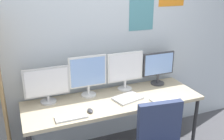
{
  "coord_description": "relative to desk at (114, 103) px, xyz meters",
  "views": [
    {
      "loc": [
        -1.04,
        -1.93,
        2.11
      ],
      "look_at": [
        0.0,
        0.65,
        1.09
      ],
      "focal_mm": 41.57,
      "sensor_mm": 36.0,
      "label": 1
    }
  ],
  "objects": [
    {
      "name": "wall_back",
      "position": [
        0.0,
        0.42,
        0.61
      ],
      "size": [
        4.48,
        0.11,
        2.6
      ],
      "color": "silver",
      "rests_on": "ground_plane"
    },
    {
      "name": "desk",
      "position": [
        0.0,
        0.0,
        0.0
      ],
      "size": [
        2.08,
        0.68,
        0.74
      ],
      "color": "tan",
      "rests_on": "ground_plane"
    },
    {
      "name": "monitor_far_left",
      "position": [
        -0.72,
        0.21,
        0.28
      ],
      "size": [
        0.51,
        0.18,
        0.42
      ],
      "color": "silver",
      "rests_on": "desk"
    },
    {
      "name": "monitor_center_left",
      "position": [
        -0.24,
        0.21,
        0.33
      ],
      "size": [
        0.45,
        0.18,
        0.5
      ],
      "color": "silver",
      "rests_on": "desk"
    },
    {
      "name": "monitor_center_right",
      "position": [
        0.24,
        0.21,
        0.32
      ],
      "size": [
        0.47,
        0.18,
        0.49
      ],
      "color": "silver",
      "rests_on": "desk"
    },
    {
      "name": "monitor_far_right",
      "position": [
        0.72,
        0.21,
        0.3
      ],
      "size": [
        0.44,
        0.18,
        0.44
      ],
      "color": "#38383D",
      "rests_on": "desk"
    },
    {
      "name": "keyboard_left",
      "position": [
        -0.56,
        -0.23,
        0.06
      ],
      "size": [
        0.33,
        0.13,
        0.02
      ],
      "primitive_type": "cube",
      "color": "silver",
      "rests_on": "desk"
    },
    {
      "name": "keyboard_right",
      "position": [
        0.56,
        -0.23,
        0.06
      ],
      "size": [
        0.36,
        0.13,
        0.02
      ],
      "primitive_type": "cube",
      "color": "silver",
      "rests_on": "desk"
    },
    {
      "name": "computer_mouse",
      "position": [
        -0.34,
        -0.19,
        0.07
      ],
      "size": [
        0.06,
        0.1,
        0.03
      ],
      "primitive_type": "ellipsoid",
      "color": "#38383D",
      "rests_on": "desk"
    },
    {
      "name": "laptop_closed",
      "position": [
        0.16,
        -0.06,
        0.06
      ],
      "size": [
        0.36,
        0.29,
        0.02
      ],
      "primitive_type": "cube",
      "rotation": [
        0.0,
        0.0,
        0.25
      ],
      "color": "silver",
      "rests_on": "desk"
    }
  ]
}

